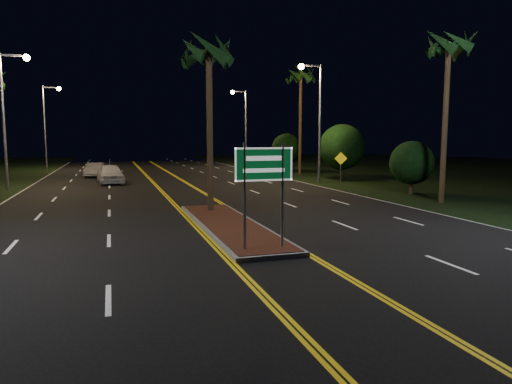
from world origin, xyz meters
name	(u,v)px	position (x,y,z in m)	size (l,w,h in m)	color
ground	(300,280)	(0.00, 0.00, 0.00)	(120.00, 120.00, 0.00)	black
grass_right	(485,174)	(30.00, 25.00, 0.00)	(40.00, 110.00, 0.01)	black
median_island	(229,225)	(0.00, 7.00, 0.08)	(2.25, 10.25, 0.17)	gray
highway_sign	(264,174)	(0.00, 2.80, 2.40)	(1.80, 0.08, 3.20)	gray
streetlight_left_mid	(9,105)	(-10.61, 24.00, 5.66)	(1.91, 0.44, 9.00)	gray
streetlight_left_far	(48,118)	(-10.61, 44.00, 5.66)	(1.91, 0.44, 9.00)	gray
streetlight_right_mid	(315,109)	(10.61, 22.00, 5.66)	(1.91, 0.44, 9.00)	gray
streetlight_right_far	(243,119)	(10.61, 42.00, 5.66)	(1.91, 0.44, 9.00)	gray
palm_median	(209,52)	(0.00, 10.50, 7.28)	(2.40, 2.40, 8.30)	#382819
palm_right_near	(449,46)	(12.50, 10.00, 8.21)	(2.40, 2.40, 9.30)	#382819
palm_right_far	(301,77)	(12.80, 30.00, 9.14)	(2.40, 2.40, 10.30)	#382819
shrub_near	(412,163)	(13.50, 14.00, 1.95)	(2.70, 2.70, 3.30)	#382819
shrub_mid	(342,147)	(14.00, 24.00, 2.73)	(3.78, 3.78, 4.62)	#382819
shrub_far	(287,149)	(13.80, 36.00, 2.34)	(3.24, 3.24, 3.96)	#382819
car_near	(110,172)	(-4.42, 26.56, 0.88)	(2.27, 5.29, 1.76)	white
car_far	(95,169)	(-5.75, 33.60, 0.72)	(1.85, 4.32, 1.44)	#A7AAB1
warning_sign	(341,163)	(13.00, 22.26, 1.53)	(0.94, 0.37, 2.36)	gray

